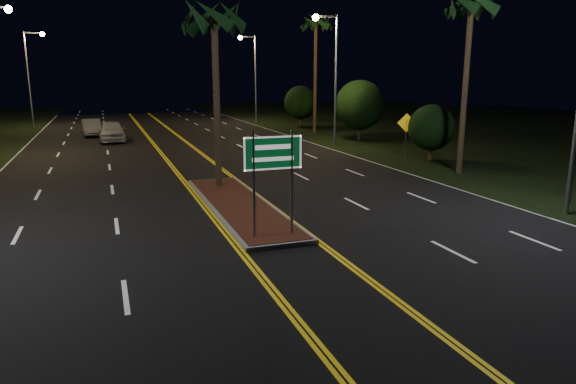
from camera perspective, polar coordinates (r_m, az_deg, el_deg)
name	(u,v)px	position (r m, az deg, el deg)	size (l,w,h in m)	color
ground	(307,271)	(13.41, 2.17, -8.82)	(120.00, 120.00, 0.00)	black
grass_right	(512,132)	(50.64, 23.67, 6.16)	(40.00, 110.00, 0.01)	black
median_island	(239,205)	(19.74, -5.46, -1.49)	(2.25, 10.25, 0.17)	gray
highway_sign	(273,163)	(15.31, -1.68, 3.26)	(1.80, 0.08, 3.20)	gray
streetlight_left_far	(32,68)	(55.86, -26.60, 12.25)	(1.91, 0.44, 9.00)	gray
streetlight_right_mid	(331,65)	(36.88, 4.81, 13.89)	(1.91, 0.44, 9.00)	gray
streetlight_right_far	(252,68)	(55.70, -4.02, 13.54)	(1.91, 0.44, 9.00)	gray
palm_median	(214,18)	(22.66, -8.21, 18.61)	(2.40, 2.40, 8.30)	#382819
palm_right_near	(471,6)	(27.76, 19.70, 18.88)	(2.40, 2.40, 9.30)	#382819
palm_right_far	(316,24)	(45.28, 3.11, 18.14)	(2.40, 2.40, 10.30)	#382819
shrub_near	(431,128)	(31.51, 15.65, 6.90)	(2.70, 2.70, 3.30)	#382819
shrub_mid	(360,105)	(40.23, 7.98, 9.55)	(3.78, 3.78, 4.62)	#382819
shrub_far	(301,103)	(51.08, 1.41, 9.90)	(3.24, 3.24, 3.96)	#382819
car_near	(112,129)	(41.75, -19.02, 6.61)	(2.37, 5.53, 1.84)	silver
car_far	(91,126)	(46.48, -21.01, 6.86)	(2.03, 4.74, 1.58)	#9A9CA3
warning_sign	(406,129)	(32.16, 13.00, 6.86)	(1.09, 0.40, 2.71)	gray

